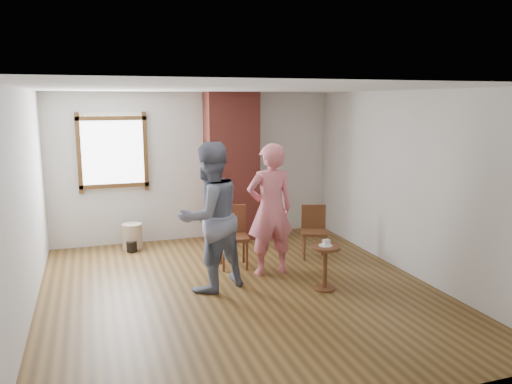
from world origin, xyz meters
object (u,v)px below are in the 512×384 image
(side_table, at_px, (325,260))
(person_pink, at_px, (270,210))
(dining_chair_left, at_px, (233,233))
(dining_chair_right, at_px, (314,228))
(stoneware_crock, at_px, (132,236))
(man, at_px, (210,217))

(side_table, bearing_deg, person_pink, 119.48)
(dining_chair_left, xyz_separation_m, dining_chair_right, (1.33, 0.02, -0.05))
(dining_chair_right, height_order, side_table, dining_chair_right)
(side_table, relative_size, person_pink, 0.32)
(stoneware_crock, height_order, man, man)
(stoneware_crock, relative_size, dining_chair_right, 0.52)
(stoneware_crock, height_order, dining_chair_right, dining_chair_right)
(dining_chair_left, height_order, man, man)
(stoneware_crock, xyz_separation_m, side_table, (2.24, -2.70, 0.19))
(dining_chair_left, relative_size, man, 0.47)
(dining_chair_right, relative_size, person_pink, 0.44)
(dining_chair_left, relative_size, side_table, 1.52)
(dining_chair_left, relative_size, dining_chair_right, 1.11)
(stoneware_crock, distance_m, side_table, 3.51)
(dining_chair_right, bearing_deg, man, -135.76)
(dining_chair_right, height_order, man, man)
(stoneware_crock, bearing_deg, person_pink, -46.58)
(dining_chair_right, bearing_deg, stoneware_crock, 173.82)
(side_table, xyz_separation_m, person_pink, (-0.47, 0.82, 0.54))
(side_table, bearing_deg, stoneware_crock, 129.70)
(stoneware_crock, distance_m, dining_chair_left, 1.96)
(man, bearing_deg, person_pink, 173.84)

